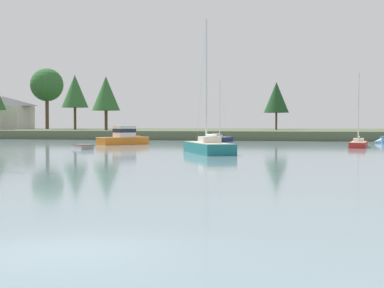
# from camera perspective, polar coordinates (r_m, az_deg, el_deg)

# --- Properties ---
(ground_plane) EXTENTS (522.40, 522.40, 0.00)m
(ground_plane) POSITION_cam_1_polar(r_m,az_deg,el_deg) (13.04, -12.10, -10.25)
(ground_plane) COLOR gray
(far_shore_bank) EXTENTS (235.08, 52.24, 1.47)m
(far_shore_bank) POSITION_cam_1_polar(r_m,az_deg,el_deg) (116.91, 10.38, 1.03)
(far_shore_bank) COLOR #4C563D
(far_shore_bank) RESTS_ON ground
(cruiser_orange) EXTENTS (6.22, 7.48, 4.27)m
(cruiser_orange) POSITION_cam_1_polar(r_m,az_deg,el_deg) (76.06, -6.36, 0.38)
(cruiser_orange) COLOR orange
(cruiser_orange) RESTS_ON ground
(sailboat_teal) EXTENTS (6.48, 9.57, 13.06)m
(sailboat_teal) POSITION_cam_1_polar(r_m,az_deg,el_deg) (53.49, 1.60, -0.62)
(sailboat_teal) COLOR #196B70
(sailboat_teal) RESTS_ON ground
(sailboat_red) EXTENTS (2.42, 6.60, 8.98)m
(sailboat_red) POSITION_cam_1_polar(r_m,az_deg,el_deg) (69.26, 15.96, -0.15)
(sailboat_red) COLOR #B2231E
(sailboat_red) RESTS_ON ground
(dinghy_grey) EXTENTS (3.37, 3.61, 0.64)m
(dinghy_grey) POSITION_cam_1_polar(r_m,az_deg,el_deg) (63.54, -10.62, -0.33)
(dinghy_grey) COLOR gray
(dinghy_grey) RESTS_ON ground
(sailboat_navy) EXTENTS (3.59, 6.24, 9.80)m
(sailboat_navy) POSITION_cam_1_polar(r_m,az_deg,el_deg) (85.70, 2.57, 0.34)
(sailboat_navy) COLOR navy
(sailboat_navy) RESTS_ON ground
(shore_tree_inland_c) EXTENTS (4.94, 4.94, 9.40)m
(shore_tree_inland_c) POSITION_cam_1_polar(r_m,az_deg,el_deg) (116.40, 8.25, 4.53)
(shore_tree_inland_c) COLOR brown
(shore_tree_inland_c) RESTS_ON far_shore_bank
(shore_tree_inland_a) EXTENTS (7.24, 7.24, 13.36)m
(shore_tree_inland_a) POSITION_cam_1_polar(r_m,az_deg,el_deg) (132.78, -14.00, 5.61)
(shore_tree_inland_a) COLOR brown
(shore_tree_inland_a) RESTS_ON far_shore_bank
(shore_tree_left) EXTENTS (5.18, 5.18, 9.99)m
(shore_tree_left) POSITION_cam_1_polar(r_m,az_deg,el_deg) (109.58, -8.41, 4.90)
(shore_tree_left) COLOR brown
(shore_tree_left) RESTS_ON far_shore_bank
(shore_tree_center_left) EXTENTS (5.35, 5.35, 11.01)m
(shore_tree_center_left) POSITION_cam_1_polar(r_m,az_deg,el_deg) (120.02, -11.38, 5.07)
(shore_tree_center_left) COLOR brown
(shore_tree_center_left) RESTS_ON far_shore_bank
(cottage_behind_trees) EXTENTS (12.12, 8.42, 7.17)m
(cottage_behind_trees) POSITION_cam_1_polar(r_m,az_deg,el_deg) (134.77, -18.00, 2.98)
(cottage_behind_trees) COLOR silver
(cottage_behind_trees) RESTS_ON far_shore_bank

